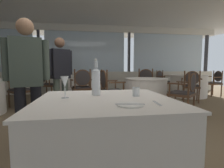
% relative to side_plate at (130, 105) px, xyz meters
% --- Properties ---
extents(ground_plane, '(15.10, 15.10, 0.00)m').
position_rel_side_plate_xyz_m(ground_plane, '(-0.26, 1.42, -0.76)').
color(ground_plane, '#756047').
extents(window_wall_far, '(11.05, 0.14, 2.66)m').
position_rel_side_plate_xyz_m(window_wall_far, '(-0.26, 5.78, 0.30)').
color(window_wall_far, silver).
rests_on(window_wall_far, ground_plane).
extents(foreground_table, '(1.13, 1.09, 0.76)m').
position_rel_side_plate_xyz_m(foreground_table, '(-0.14, 0.30, -0.38)').
color(foreground_table, white).
rests_on(foreground_table, ground_plane).
extents(side_plate, '(0.18, 0.18, 0.01)m').
position_rel_side_plate_xyz_m(side_plate, '(0.00, 0.00, 0.00)').
color(side_plate, white).
rests_on(side_plate, foreground_table).
extents(butter_knife, '(0.20, 0.05, 0.00)m').
position_rel_side_plate_xyz_m(butter_knife, '(0.00, 0.00, 0.01)').
color(butter_knife, silver).
rests_on(butter_knife, foreground_table).
extents(dinner_fork, '(0.03, 0.17, 0.00)m').
position_rel_side_plate_xyz_m(dinner_fork, '(0.22, 0.04, -0.00)').
color(dinner_fork, silver).
rests_on(dinner_fork, foreground_table).
extents(water_bottle, '(0.08, 0.08, 0.35)m').
position_rel_side_plate_xyz_m(water_bottle, '(-0.20, 0.50, 0.13)').
color(water_bottle, white).
rests_on(water_bottle, foreground_table).
extents(wine_glass, '(0.07, 0.07, 0.19)m').
position_rel_side_plate_xyz_m(wine_glass, '(-0.47, 0.38, 0.13)').
color(wine_glass, white).
rests_on(wine_glass, foreground_table).
extents(water_tumbler, '(0.06, 0.06, 0.08)m').
position_rel_side_plate_xyz_m(water_tumbler, '(0.16, 0.37, 0.04)').
color(water_tumbler, white).
rests_on(water_tumbler, foreground_table).
extents(dining_chair_0_2, '(0.65, 0.66, 0.95)m').
position_rel_side_plate_xyz_m(dining_chair_0_2, '(-1.87, 3.57, -0.21)').
color(dining_chair_0_2, brown).
rests_on(dining_chair_0_2, ground_plane).
extents(background_table_1, '(1.04, 1.04, 0.76)m').
position_rel_side_plate_xyz_m(background_table_1, '(1.16, 2.87, -0.38)').
color(background_table_1, white).
rests_on(background_table_1, ground_plane).
extents(dining_chair_1_0, '(0.66, 0.65, 0.91)m').
position_rel_side_plate_xyz_m(dining_chair_1_0, '(1.77, 2.16, -0.22)').
color(dining_chair_1_0, brown).
rests_on(dining_chair_1_0, ground_plane).
extents(dining_chair_1_1, '(0.63, 0.59, 0.98)m').
position_rel_side_plate_xyz_m(dining_chair_1_1, '(1.48, 3.77, -0.19)').
color(dining_chair_1_1, brown).
rests_on(dining_chair_1_1, ground_plane).
extents(dining_chair_1_2, '(0.54, 0.59, 0.97)m').
position_rel_side_plate_xyz_m(dining_chair_1_2, '(0.23, 2.70, -0.19)').
color(dining_chair_1_2, brown).
rests_on(dining_chair_1_2, ground_plane).
extents(background_table_2, '(1.17, 1.17, 0.76)m').
position_rel_side_plate_xyz_m(background_table_2, '(-0.60, 4.44, -0.38)').
color(background_table_2, white).
rests_on(background_table_2, ground_plane).
extents(dining_chair_2_0, '(0.66, 0.66, 0.91)m').
position_rel_side_plate_xyz_m(dining_chair_2_0, '(0.15, 5.12, -0.22)').
color(dining_chair_2_0, brown).
rests_on(dining_chair_2_0, ground_plane).
extents(dining_chair_2_1, '(0.58, 0.62, 0.93)m').
position_rel_side_plate_xyz_m(dining_chair_2_1, '(-1.56, 4.76, -0.22)').
color(dining_chair_2_1, brown).
rests_on(dining_chair_2_1, ground_plane).
extents(dining_chair_2_2, '(0.60, 0.55, 0.98)m').
position_rel_side_plate_xyz_m(dining_chair_2_2, '(-0.39, 3.45, -0.19)').
color(dining_chair_2_2, brown).
rests_on(dining_chair_2_2, ground_plane).
extents(background_table_3, '(1.26, 1.26, 0.76)m').
position_rel_side_plate_xyz_m(background_table_3, '(3.27, 4.38, -0.38)').
color(background_table_3, white).
rests_on(background_table_3, ground_plane).
extents(dining_chair_3_0, '(0.65, 0.62, 0.92)m').
position_rel_side_plate_xyz_m(dining_chair_3_0, '(2.77, 3.46, -0.21)').
color(dining_chair_3_0, brown).
rests_on(dining_chair_3_0, ground_plane).
extents(dining_chair_3_1, '(0.48, 0.55, 0.90)m').
position_rel_side_plate_xyz_m(dining_chair_3_1, '(4.32, 4.41, -0.23)').
color(dining_chair_3_1, brown).
rests_on(dining_chair_3_1, ground_plane).
extents(dining_chair_3_2, '(0.65, 0.63, 0.90)m').
position_rel_side_plate_xyz_m(dining_chair_3_2, '(2.72, 5.27, -0.23)').
color(dining_chair_3_2, brown).
rests_on(dining_chair_3_2, ground_plane).
extents(diner_person_0, '(0.46, 0.36, 1.62)m').
position_rel_side_plate_xyz_m(diner_person_0, '(-0.80, 2.54, 0.16)').
color(diner_person_0, '#424C42').
rests_on(diner_person_0, ground_plane).
extents(diner_person_1, '(0.52, 0.28, 1.61)m').
position_rel_side_plate_xyz_m(diner_person_1, '(-1.01, 1.13, 0.15)').
color(diner_person_1, black).
rests_on(diner_person_1, ground_plane).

